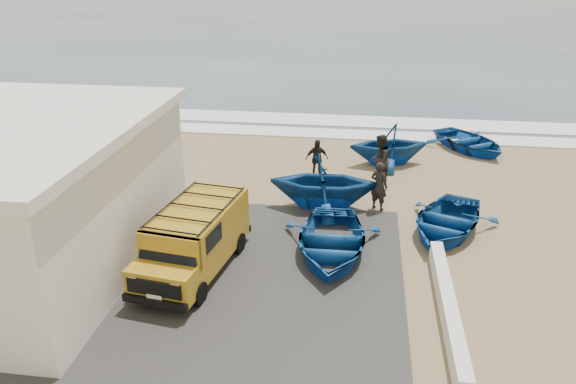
{
  "coord_description": "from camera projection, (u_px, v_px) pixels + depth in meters",
  "views": [
    {
      "loc": [
        2.65,
        -15.21,
        8.48
      ],
      "look_at": [
        0.31,
        1.6,
        1.2
      ],
      "focal_mm": 35.0,
      "sensor_mm": 36.0,
      "label": 1
    }
  ],
  "objects": [
    {
      "name": "surf_wash",
      "position": [
        315.0,
        120.0,
        30.72
      ],
      "size": [
        180.0,
        2.2,
        0.04
      ],
      "primitive_type": "cube",
      "color": "white",
      "rests_on": "ground"
    },
    {
      "name": "boat_far_right",
      "position": [
        470.0,
        142.0,
        25.89
      ],
      "size": [
        4.58,
        4.92,
        0.83
      ],
      "primitive_type": "imported",
      "rotation": [
        0.0,
        0.0,
        0.57
      ],
      "color": "navy",
      "rests_on": "ground"
    },
    {
      "name": "slab",
      "position": [
        190.0,
        275.0,
        15.95
      ],
      "size": [
        12.0,
        10.0,
        0.05
      ],
      "primitive_type": "cube",
      "color": "#373532",
      "rests_on": "ground"
    },
    {
      "name": "ocean",
      "position": [
        347.0,
        27.0,
        68.5
      ],
      "size": [
        180.0,
        88.0,
        0.01
      ],
      "primitive_type": "cube",
      "color": "#385166",
      "rests_on": "ground"
    },
    {
      "name": "boat_near_left",
      "position": [
        331.0,
        241.0,
        16.91
      ],
      "size": [
        3.22,
        4.45,
        0.91
      ],
      "primitive_type": "imported",
      "rotation": [
        0.0,
        0.0,
        0.02
      ],
      "color": "navy",
      "rests_on": "ground"
    },
    {
      "name": "boat_near_right",
      "position": [
        446.0,
        221.0,
        18.24
      ],
      "size": [
        4.24,
        4.88,
        0.85
      ],
      "primitive_type": "imported",
      "rotation": [
        0.0,
        0.0,
        -0.39
      ],
      "color": "navy",
      "rests_on": "ground"
    },
    {
      "name": "van",
      "position": [
        195.0,
        238.0,
        15.86
      ],
      "size": [
        2.42,
        4.74,
        1.94
      ],
      "rotation": [
        0.0,
        0.0,
        -0.15
      ],
      "color": "#B5871B",
      "rests_on": "ground"
    },
    {
      "name": "fisherman_back",
      "position": [
        317.0,
        159.0,
        22.58
      ],
      "size": [
        1.02,
        0.68,
        1.62
      ],
      "primitive_type": "imported",
      "rotation": [
        0.0,
        0.0,
        0.33
      ],
      "color": "black",
      "rests_on": "ground"
    },
    {
      "name": "surf_line",
      "position": [
        310.0,
        133.0,
        28.44
      ],
      "size": [
        180.0,
        1.6,
        0.06
      ],
      "primitive_type": "cube",
      "color": "white",
      "rests_on": "ground"
    },
    {
      "name": "parapet",
      "position": [
        448.0,
        308.0,
        14.06
      ],
      "size": [
        0.35,
        6.0,
        0.55
      ],
      "primitive_type": "cube",
      "color": "silver",
      "rests_on": "ground"
    },
    {
      "name": "fisherman_middle",
      "position": [
        379.0,
        160.0,
        21.92
      ],
      "size": [
        1.05,
        1.18,
        2.0
      ],
      "primitive_type": "imported",
      "rotation": [
        0.0,
        0.0,
        -1.93
      ],
      "color": "black",
      "rests_on": "ground"
    },
    {
      "name": "fisherman_front",
      "position": [
        379.0,
        186.0,
        19.74
      ],
      "size": [
        0.78,
        0.7,
        1.8
      ],
      "primitive_type": "imported",
      "rotation": [
        0.0,
        0.0,
        2.62
      ],
      "color": "black",
      "rests_on": "ground"
    },
    {
      "name": "boat_far_left",
      "position": [
        389.0,
        144.0,
        24.03
      ],
      "size": [
        4.06,
        3.73,
        1.79
      ],
      "primitive_type": "imported",
      "rotation": [
        0.0,
        0.0,
        -1.3
      ],
      "color": "navy",
      "rests_on": "ground"
    },
    {
      "name": "boat_mid_left",
      "position": [
        324.0,
        181.0,
        19.84
      ],
      "size": [
        3.95,
        3.45,
        2.01
      ],
      "primitive_type": "imported",
      "rotation": [
        0.0,
        0.0,
        1.61
      ],
      "color": "navy",
      "rests_on": "ground"
    },
    {
      "name": "ground",
      "position": [
        271.0,
        247.0,
        17.53
      ],
      "size": [
        160.0,
        160.0,
        0.0
      ],
      "primitive_type": "plane",
      "color": "#8E7752"
    }
  ]
}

